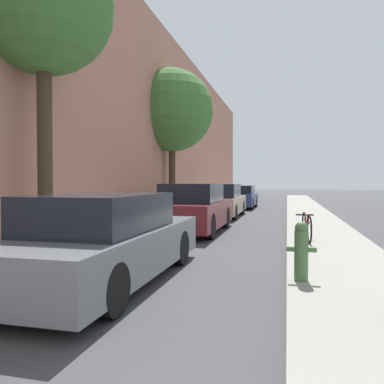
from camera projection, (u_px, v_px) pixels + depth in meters
The scene contains 12 objects.
ground_plane at pixel (239, 220), 15.62m from camera, with size 120.00×120.00×0.00m, color #3D3D3F.
sidewalk_left at pixel (172, 217), 16.32m from camera, with size 2.00×52.00×0.12m.
sidewalk_right at pixel (313, 220), 14.92m from camera, with size 2.00×52.00×0.12m.
building_facade_left at pixel (142, 114), 16.53m from camera, with size 0.70×52.00×9.05m.
parked_car_grey at pixel (106, 240), 5.93m from camera, with size 1.75×4.65×1.38m.
parked_car_maroon at pixel (194, 209), 11.75m from camera, with size 1.75×4.29×1.51m.
parked_car_champagne at pixel (221, 201), 16.99m from camera, with size 1.76×4.50×1.46m.
parked_car_navy at pixel (241, 197), 22.61m from camera, with size 1.72×4.40×1.34m.
street_tree_near at pixel (43, 5), 8.27m from camera, with size 3.06×3.06×6.87m.
street_tree_far at pixel (172, 111), 18.31m from camera, with size 3.96×3.96×6.86m.
fire_hydrant at pixel (301, 250), 5.58m from camera, with size 0.43×0.20×0.87m.
bicycle at pixel (307, 227), 9.32m from camera, with size 0.44×1.64×0.67m.
Camera 1 is at (1.90, 0.41, 1.58)m, focal length 35.60 mm.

